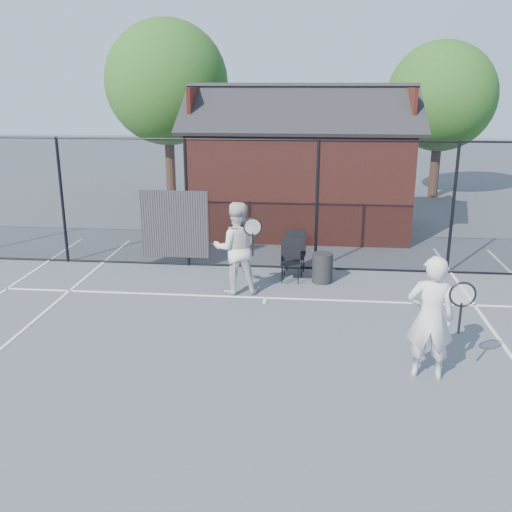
# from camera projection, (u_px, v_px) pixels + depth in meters

# --- Properties ---
(ground) EXTENTS (80.00, 80.00, 0.00)m
(ground) POSITION_uv_depth(u_px,v_px,m) (249.00, 368.00, 8.67)
(ground) COLOR #4E545A
(ground) RESTS_ON ground
(court_lines) EXTENTS (11.02, 18.00, 0.01)m
(court_lines) POSITION_uv_depth(u_px,v_px,m) (238.00, 416.00, 7.41)
(court_lines) COLOR silver
(court_lines) RESTS_ON ground
(fence) EXTENTS (22.04, 3.00, 3.00)m
(fence) POSITION_uv_depth(u_px,v_px,m) (260.00, 207.00, 13.04)
(fence) COLOR black
(fence) RESTS_ON ground
(clubhouse) EXTENTS (6.50, 4.36, 4.19)m
(clubhouse) POSITION_uv_depth(u_px,v_px,m) (300.00, 174.00, 16.73)
(clubhouse) COLOR maroon
(clubhouse) RESTS_ON ground
(tree_left) EXTENTS (4.48, 4.48, 6.44)m
(tree_left) POSITION_uv_depth(u_px,v_px,m) (167.00, 83.00, 20.75)
(tree_left) COLOR #321C14
(tree_left) RESTS_ON ground
(tree_right) EXTENTS (3.97, 3.97, 5.70)m
(tree_right) POSITION_uv_depth(u_px,v_px,m) (441.00, 97.00, 20.89)
(tree_right) COLOR #321C14
(tree_right) RESTS_ON ground
(player_front) EXTENTS (0.85, 0.65, 1.86)m
(player_front) POSITION_uv_depth(u_px,v_px,m) (431.00, 318.00, 8.18)
(player_front) COLOR silver
(player_front) RESTS_ON ground
(player_back) EXTENTS (1.09, 0.89, 1.91)m
(player_back) POSITION_uv_depth(u_px,v_px,m) (236.00, 248.00, 11.58)
(player_back) COLOR silver
(player_back) RESTS_ON ground
(chair_left) EXTENTS (0.43, 0.45, 0.89)m
(chair_left) POSITION_uv_depth(u_px,v_px,m) (290.00, 262.00, 12.40)
(chair_left) COLOR black
(chair_left) RESTS_ON ground
(chair_right) EXTENTS (0.51, 0.52, 0.96)m
(chair_right) POSITION_uv_depth(u_px,v_px,m) (294.00, 254.00, 12.86)
(chair_right) COLOR black
(chair_right) RESTS_ON ground
(waste_bin) EXTENTS (0.47, 0.47, 0.65)m
(waste_bin) POSITION_uv_depth(u_px,v_px,m) (322.00, 268.00, 12.37)
(waste_bin) COLOR #262626
(waste_bin) RESTS_ON ground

